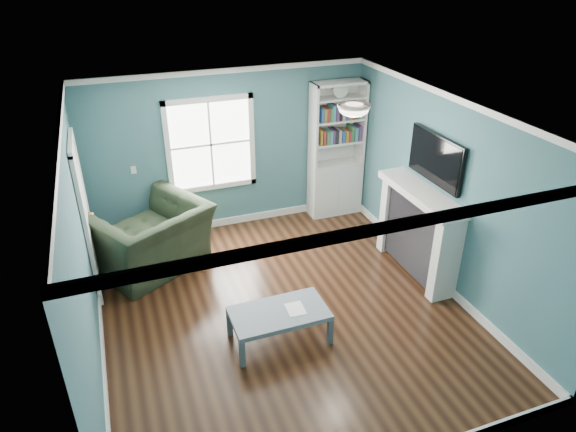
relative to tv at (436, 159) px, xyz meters
name	(u,v)px	position (x,y,z in m)	size (l,w,h in m)	color
floor	(283,309)	(-2.20, -0.20, -1.72)	(5.00, 5.00, 0.00)	black
room_walls	(283,201)	(-2.20, -0.20, -0.14)	(5.00, 5.00, 5.00)	#3E7073
trim	(283,227)	(-2.20, -0.20, -0.49)	(4.50, 5.00, 2.60)	white
window	(211,145)	(-2.50, 2.29, -0.27)	(1.40, 0.06, 1.50)	white
bookshelf	(336,163)	(-0.43, 2.10, -0.80)	(0.90, 0.35, 2.31)	silver
fireplace	(418,232)	(-0.12, 0.00, -1.09)	(0.44, 1.58, 1.30)	black
tv	(436,159)	(0.00, 0.00, 0.00)	(0.06, 1.10, 0.65)	black
door	(86,217)	(-4.42, 1.20, -0.65)	(0.12, 0.98, 2.17)	silver
ceiling_fixture	(354,109)	(-1.30, -0.10, 0.82)	(0.38, 0.38, 0.15)	white
light_switch	(134,170)	(-3.70, 2.28, -0.52)	(0.08, 0.01, 0.12)	white
recliner	(149,228)	(-3.65, 1.40, -1.07)	(1.50, 0.97, 1.31)	black
coffee_table	(279,315)	(-2.43, -0.71, -1.37)	(1.14, 0.62, 0.41)	#4B545A
paper_sheet	(295,309)	(-2.24, -0.73, -1.31)	(0.21, 0.26, 0.00)	white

